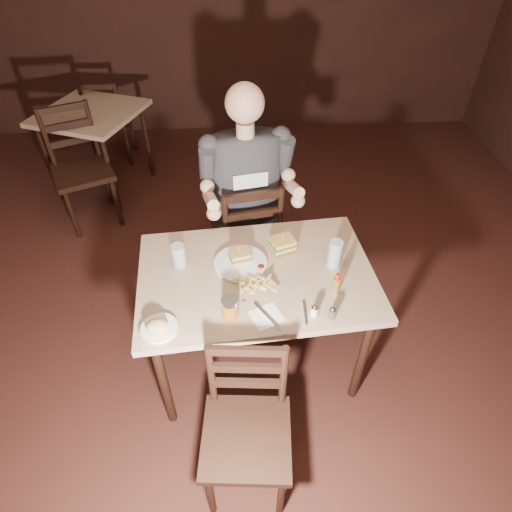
{
  "coord_description": "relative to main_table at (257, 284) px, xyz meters",
  "views": [
    {
      "loc": [
        0.13,
        -1.41,
        2.35
      ],
      "look_at": [
        0.23,
        0.23,
        0.85
      ],
      "focal_mm": 30.0,
      "sensor_mm": 36.0,
      "label": 1
    }
  ],
  "objects": [
    {
      "name": "chair_near",
      "position": [
        -0.09,
        -0.71,
        -0.26
      ],
      "size": [
        0.44,
        0.47,
        0.87
      ],
      "primitive_type": null,
      "rotation": [
        0.0,
        0.0,
        -0.09
      ],
      "color": "black",
      "rests_on": "ground"
    },
    {
      "name": "room_shell",
      "position": [
        -0.23,
        -0.18,
        0.71
      ],
      "size": [
        7.0,
        7.0,
        7.0
      ],
      "color": "black",
      "rests_on": "ground"
    },
    {
      "name": "sandwich_left",
      "position": [
        -0.08,
        0.09,
        0.14
      ],
      "size": [
        0.12,
        0.11,
        0.09
      ],
      "primitive_type": null,
      "rotation": [
        0.0,
        0.0,
        0.25
      ],
      "color": "#DFB664",
      "rests_on": "dinner_plate"
    },
    {
      "name": "glass_left",
      "position": [
        -0.4,
        0.09,
        0.15
      ],
      "size": [
        0.08,
        0.08,
        0.13
      ],
      "primitive_type": "cylinder",
      "rotation": [
        0.0,
        0.0,
        0.08
      ],
      "color": "silver",
      "rests_on": "main_table"
    },
    {
      "name": "sandwich_right",
      "position": [
        0.15,
        0.18,
        0.15
      ],
      "size": [
        0.15,
        0.14,
        0.1
      ],
      "primitive_type": null,
      "rotation": [
        0.0,
        0.0,
        0.34
      ],
      "color": "#DFB664",
      "rests_on": "dinner_plate"
    },
    {
      "name": "fork",
      "position": [
        0.21,
        -0.28,
        0.08
      ],
      "size": [
        0.02,
        0.15,
        0.0
      ],
      "primitive_type": "cube",
      "rotation": [
        0.0,
        0.0,
        -0.06
      ],
      "color": "silver",
      "rests_on": "napkin"
    },
    {
      "name": "bread_roll",
      "position": [
        -0.47,
        -0.35,
        0.12
      ],
      "size": [
        0.11,
        0.09,
        0.06
      ],
      "primitive_type": "ellipsoid",
      "rotation": [
        0.0,
        0.0,
        0.08
      ],
      "color": "tan",
      "rests_on": "side_plate"
    },
    {
      "name": "napkin",
      "position": [
        0.03,
        -0.29,
        0.08
      ],
      "size": [
        0.18,
        0.18,
        0.0
      ],
      "primitive_type": "cube",
      "rotation": [
        0.0,
        0.0,
        0.41
      ],
      "color": "white",
      "rests_on": "main_table"
    },
    {
      "name": "ketchup_dollop",
      "position": [
        0.03,
        0.03,
        0.1
      ],
      "size": [
        0.04,
        0.04,
        0.01
      ],
      "primitive_type": "ellipsoid",
      "rotation": [
        0.0,
        0.0,
        0.08
      ],
      "color": "maroon",
      "rests_on": "dinner_plate"
    },
    {
      "name": "fries_pile",
      "position": [
        -0.01,
        -0.1,
        0.11
      ],
      "size": [
        0.25,
        0.19,
        0.04
      ],
      "primitive_type": null,
      "rotation": [
        0.0,
        0.0,
        0.08
      ],
      "color": "#F2D76B",
      "rests_on": "dinner_plate"
    },
    {
      "name": "main_table",
      "position": [
        0.0,
        0.0,
        0.0
      ],
      "size": [
        1.29,
        0.92,
        0.77
      ],
      "rotation": [
        0.0,
        0.0,
        0.08
      ],
      "color": "tan",
      "rests_on": "ground"
    },
    {
      "name": "side_plate",
      "position": [
        -0.47,
        -0.34,
        0.09
      ],
      "size": [
        0.18,
        0.18,
        0.01
      ],
      "primitive_type": "cylinder",
      "rotation": [
        0.0,
        0.0,
        0.08
      ],
      "color": "white",
      "rests_on": "main_table"
    },
    {
      "name": "knife",
      "position": [
        0.04,
        -0.3,
        0.08
      ],
      "size": [
        0.14,
        0.2,
        0.01
      ],
      "primitive_type": "cube",
      "rotation": [
        0.0,
        0.0,
        0.58
      ],
      "color": "silver",
      "rests_on": "napkin"
    },
    {
      "name": "diner",
      "position": [
        -0.01,
        0.66,
        0.3
      ],
      "size": [
        0.67,
        0.56,
        1.02
      ],
      "primitive_type": null,
      "rotation": [
        0.0,
        0.0,
        0.19
      ],
      "color": "#323036",
      "rests_on": "chair_far"
    },
    {
      "name": "chair_far",
      "position": [
        -0.02,
        0.71,
        -0.22
      ],
      "size": [
        0.51,
        0.54,
        0.93
      ],
      "primitive_type": null,
      "rotation": [
        0.0,
        0.0,
        3.33
      ],
      "color": "black",
      "rests_on": "ground"
    },
    {
      "name": "glass_right",
      "position": [
        0.41,
        0.04,
        0.16
      ],
      "size": [
        0.08,
        0.08,
        0.16
      ],
      "primitive_type": "cylinder",
      "rotation": [
        0.0,
        0.0,
        0.08
      ],
      "color": "silver",
      "rests_on": "main_table"
    },
    {
      "name": "bg_chair_far",
      "position": [
        -1.34,
        2.66,
        -0.26
      ],
      "size": [
        0.41,
        0.45,
        0.87
      ],
      "primitive_type": null,
      "rotation": [
        0.0,
        0.0,
        3.17
      ],
      "color": "black",
      "rests_on": "ground"
    },
    {
      "name": "bg_chair_near",
      "position": [
        -1.34,
        1.56,
        -0.2
      ],
      "size": [
        0.61,
        0.64,
        0.98
      ],
      "primitive_type": null,
      "rotation": [
        0.0,
        0.0,
        0.41
      ],
      "color": "black",
      "rests_on": "ground"
    },
    {
      "name": "hot_sauce",
      "position": [
        0.39,
        -0.15,
        0.14
      ],
      "size": [
        0.04,
        0.04,
        0.12
      ],
      "primitive_type": null,
      "rotation": [
        0.0,
        0.0,
        0.08
      ],
      "color": "#884C0F",
      "rests_on": "main_table"
    },
    {
      "name": "syrup_dispenser",
      "position": [
        -0.14,
        -0.27,
        0.13
      ],
      "size": [
        0.09,
        0.09,
        0.11
      ],
      "primitive_type": null,
      "rotation": [
        0.0,
        0.0,
        0.08
      ],
      "color": "#884C0F",
      "rests_on": "main_table"
    },
    {
      "name": "dinner_plate",
      "position": [
        -0.08,
        0.07,
        0.09
      ],
      "size": [
        0.3,
        0.3,
        0.02
      ],
      "primitive_type": "cylinder",
      "rotation": [
        0.0,
        0.0,
        0.08
      ],
      "color": "white",
      "rests_on": "main_table"
    },
    {
      "name": "salt_shaker",
      "position": [
        0.25,
        -0.3,
        0.11
      ],
      "size": [
        0.04,
        0.04,
        0.06
      ],
      "primitive_type": null,
      "rotation": [
        0.0,
        0.0,
        0.08
      ],
      "color": "white",
      "rests_on": "main_table"
    },
    {
      "name": "pepper_shaker",
      "position": [
        0.33,
        -0.32,
        0.11
      ],
      "size": [
        0.04,
        0.04,
        0.06
      ],
      "primitive_type": null,
      "rotation": [
        0.0,
        0.0,
        0.08
      ],
      "color": "#38332D",
      "rests_on": "main_table"
    },
    {
      "name": "bg_table",
      "position": [
        -1.34,
        2.11,
        -0.01
      ],
      "size": [
        1.04,
        1.04,
        0.77
      ],
      "rotation": [
        0.0,
        0.0,
        -0.38
      ],
      "color": "tan",
      "rests_on": "ground"
    }
  ]
}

